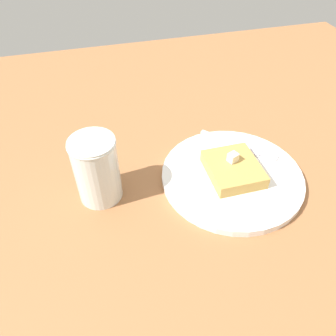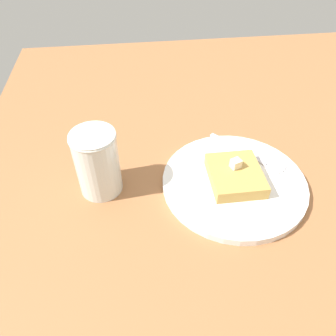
% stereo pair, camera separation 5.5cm
% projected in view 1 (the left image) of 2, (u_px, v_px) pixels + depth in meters
% --- Properties ---
extents(table_surface, '(1.12, 1.12, 0.03)m').
position_uv_depth(table_surface, '(248.00, 150.00, 0.67)').
color(table_surface, '#98613A').
rests_on(table_surface, ground).
extents(plate, '(0.25, 0.25, 0.01)m').
position_uv_depth(plate, '(232.00, 176.00, 0.59)').
color(plate, white).
rests_on(plate, table_surface).
extents(toast_slice_center, '(0.09, 0.10, 0.02)m').
position_uv_depth(toast_slice_center, '(233.00, 169.00, 0.58)').
color(toast_slice_center, tan).
rests_on(toast_slice_center, plate).
extents(butter_pat_primary, '(0.02, 0.02, 0.02)m').
position_uv_depth(butter_pat_primary, '(233.00, 157.00, 0.57)').
color(butter_pat_primary, '#F9EAC7').
rests_on(butter_pat_primary, toast_slice_center).
extents(fork, '(0.12, 0.13, 0.00)m').
position_uv_depth(fork, '(242.00, 147.00, 0.64)').
color(fork, silver).
rests_on(fork, plate).
extents(syrup_jar, '(0.08, 0.08, 0.12)m').
position_uv_depth(syrup_jar, '(97.00, 171.00, 0.53)').
color(syrup_jar, '#33140C').
rests_on(syrup_jar, table_surface).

